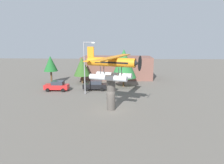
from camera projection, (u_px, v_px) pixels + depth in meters
name	position (u px, v px, depth m)	size (l,w,h in m)	color
ground_plane	(111.00, 109.00, 26.23)	(140.00, 140.00, 0.00)	#605B54
display_pedestal	(111.00, 95.00, 25.81)	(1.10, 1.10, 4.03)	#4C4742
floatplane_monument	(112.00, 66.00, 25.00)	(7.20, 10.19, 4.00)	silver
car_near_red	(57.00, 86.00, 35.69)	(4.20, 2.02, 1.76)	red
car_mid_black	(95.00, 85.00, 36.17)	(4.20, 2.02, 1.76)	black
streetlight_primary	(86.00, 65.00, 32.61)	(1.84, 0.28, 8.58)	gray
storefront_building	(117.00, 67.00, 47.21)	(15.92, 7.32, 5.00)	brown
tree_west	(51.00, 64.00, 41.41)	(2.80, 2.80, 5.64)	brown
tree_east	(82.00, 66.00, 41.23)	(3.41, 3.41, 5.43)	brown
tree_center_back	(124.00, 63.00, 38.01)	(4.80, 4.80, 7.18)	brown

